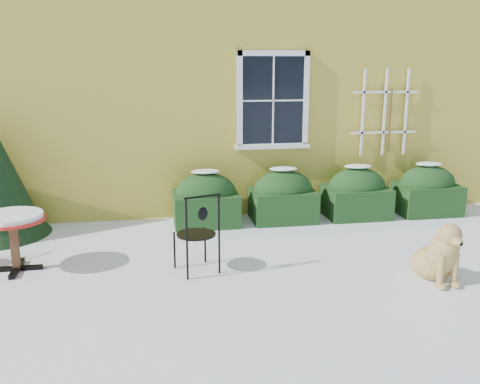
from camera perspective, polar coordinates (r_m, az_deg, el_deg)
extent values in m
plane|color=white|center=(6.54, 1.51, -9.75)|extent=(80.00, 80.00, 0.00)
cube|color=gold|center=(12.94, -4.68, 15.40)|extent=(12.00, 8.00, 6.00)
cube|color=black|center=(9.11, 3.54, 9.72)|extent=(1.05, 0.03, 1.45)
cube|color=white|center=(9.08, 3.63, 14.57)|extent=(1.23, 0.06, 0.09)
cube|color=white|center=(9.18, 3.48, 4.91)|extent=(1.23, 0.06, 0.09)
cube|color=white|center=(8.98, -0.04, 9.69)|extent=(0.09, 0.06, 1.63)
cube|color=white|center=(9.24, 7.05, 9.70)|extent=(0.09, 0.06, 1.63)
cube|color=white|center=(9.09, 3.57, 9.71)|extent=(0.02, 0.02, 1.45)
cube|color=white|center=(9.09, 3.57, 9.71)|extent=(1.05, 0.02, 0.02)
cube|color=white|center=(9.18, 3.48, 4.88)|extent=(1.29, 0.14, 0.07)
cube|color=white|center=(9.60, 12.99, 8.25)|extent=(0.04, 0.03, 1.50)
cube|color=white|center=(9.76, 15.18, 8.21)|extent=(0.04, 0.03, 1.50)
cube|color=white|center=(9.93, 17.29, 8.16)|extent=(0.04, 0.03, 1.50)
cube|color=white|center=(9.80, 15.05, 6.17)|extent=(1.20, 0.03, 0.04)
cube|color=white|center=(9.74, 15.31, 10.26)|extent=(1.20, 0.03, 0.04)
cylinder|color=#472D19|center=(9.80, 15.71, 7.31)|extent=(0.02, 0.02, 1.10)
cube|color=black|center=(8.79, -3.64, -1.77)|extent=(1.05, 0.80, 0.52)
ellipsoid|color=black|center=(8.73, -3.67, -0.12)|extent=(1.00, 0.72, 0.67)
ellipsoid|color=white|center=(8.65, -3.71, 2.20)|extent=(0.47, 0.32, 0.06)
cube|color=black|center=(9.02, 4.60, -1.40)|extent=(1.05, 0.80, 0.52)
ellipsoid|color=black|center=(8.95, 4.63, 0.22)|extent=(1.00, 0.72, 0.67)
ellipsoid|color=white|center=(8.88, 4.67, 2.48)|extent=(0.47, 0.32, 0.06)
cube|color=black|center=(9.42, 12.28, -1.02)|extent=(1.05, 0.80, 0.52)
ellipsoid|color=black|center=(9.36, 12.36, 0.53)|extent=(1.00, 0.72, 0.67)
ellipsoid|color=white|center=(9.28, 12.48, 2.70)|extent=(0.47, 0.32, 0.06)
cube|color=black|center=(9.97, 19.23, -0.67)|extent=(1.05, 0.80, 0.52)
ellipsoid|color=black|center=(9.92, 19.35, 0.80)|extent=(1.00, 0.72, 0.67)
ellipsoid|color=white|center=(9.85, 19.51, 2.85)|extent=(0.47, 0.32, 0.06)
cube|color=black|center=(7.49, -22.68, -7.53)|extent=(0.63, 0.07, 0.05)
cube|color=black|center=(7.49, -22.68, -7.53)|extent=(0.07, 0.63, 0.05)
cube|color=#54341D|center=(7.38, -22.91, -5.27)|extent=(0.09, 0.09, 0.68)
cylinder|color=red|center=(7.29, -23.15, -2.74)|extent=(0.81, 0.81, 0.04)
cylinder|color=white|center=(7.28, -23.18, -2.40)|extent=(0.76, 0.76, 0.06)
cylinder|color=black|center=(7.13, -3.74, -5.64)|extent=(0.03, 0.03, 0.49)
cylinder|color=black|center=(6.98, -7.00, -6.16)|extent=(0.03, 0.03, 0.49)
cylinder|color=black|center=(6.76, -2.22, -6.72)|extent=(0.03, 0.03, 0.49)
cylinder|color=black|center=(6.60, -5.63, -7.31)|extent=(0.03, 0.03, 0.49)
cylinder|color=black|center=(6.78, -4.69, -4.51)|extent=(0.50, 0.50, 0.02)
cylinder|color=black|center=(6.60, -2.26, -2.54)|extent=(0.03, 0.03, 0.54)
cylinder|color=black|center=(6.43, -5.74, -3.03)|extent=(0.03, 0.03, 0.54)
cylinder|color=black|center=(6.44, -4.02, -0.48)|extent=(0.46, 0.17, 0.03)
ellipsoid|color=black|center=(6.50, -3.99, -2.33)|extent=(0.13, 0.07, 0.17)
ellipsoid|color=tan|center=(7.07, 19.85, -7.14)|extent=(0.53, 0.58, 0.41)
ellipsoid|color=tan|center=(6.87, 20.79, -6.20)|extent=(0.40, 0.37, 0.51)
sphere|color=tan|center=(6.79, 21.13, -5.47)|extent=(0.31, 0.31, 0.31)
cylinder|color=tan|center=(6.77, 20.62, -7.96)|extent=(0.08, 0.08, 0.41)
cylinder|color=tan|center=(6.87, 21.92, -7.76)|extent=(0.08, 0.08, 0.41)
ellipsoid|color=tan|center=(6.80, 20.71, -9.40)|extent=(0.11, 0.14, 0.07)
ellipsoid|color=tan|center=(6.90, 22.01, -9.18)|extent=(0.11, 0.14, 0.07)
cylinder|color=tan|center=(6.76, 21.21, -5.05)|extent=(0.20, 0.24, 0.22)
sphere|color=tan|center=(6.70, 21.51, -4.27)|extent=(0.27, 0.27, 0.27)
ellipsoid|color=tan|center=(6.61, 22.06, -4.88)|extent=(0.14, 0.21, 0.12)
sphere|color=black|center=(6.54, 22.51, -5.16)|extent=(0.05, 0.05, 0.05)
ellipsoid|color=tan|center=(6.66, 20.51, -4.27)|extent=(0.07, 0.09, 0.17)
ellipsoid|color=tan|center=(6.79, 22.15, -4.09)|extent=(0.07, 0.09, 0.17)
cylinder|color=tan|center=(7.36, 20.02, -7.41)|extent=(0.24, 0.31, 0.07)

